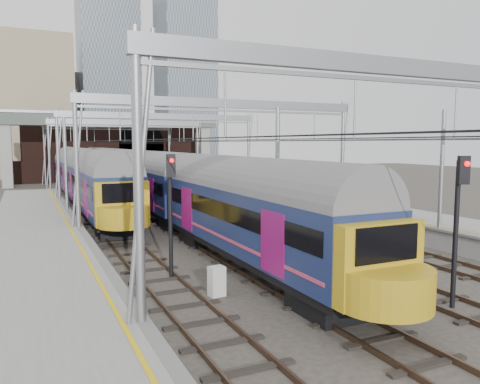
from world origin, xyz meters
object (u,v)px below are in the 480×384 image
train_main (132,176)px  signal_near_centre (458,213)px  train_second (85,177)px  relay_cabinet (217,281)px  signal_near_left (171,201)px

train_main → signal_near_centre: size_ratio=12.97×
train_second → signal_near_centre: 31.76m
train_main → relay_cabinet: train_main is taller
signal_near_left → relay_cabinet: 3.84m
signal_near_centre → train_second: bearing=123.9°
train_second → relay_cabinet: 26.47m
signal_near_left → signal_near_centre: bearing=-33.2°
train_main → signal_near_centre: signal_near_centre is taller
signal_near_left → relay_cabinet: size_ratio=4.69×
train_second → signal_near_centre: signal_near_centre is taller
train_second → signal_near_left: (0.54, -23.64, 0.57)m
relay_cabinet → train_second: bearing=86.1°
train_second → train_main: bearing=5.1°
train_main → train_second: bearing=-174.9°
train_second → signal_near_centre: size_ratio=6.74×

